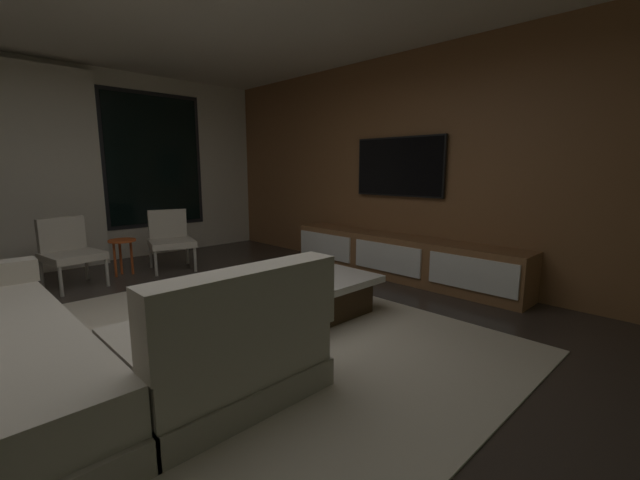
% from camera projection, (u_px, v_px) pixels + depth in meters
% --- Properties ---
extents(floor, '(9.20, 9.20, 0.00)m').
position_uv_depth(floor, '(191.00, 348.00, 3.03)').
color(floor, '#332B26').
extents(back_wall_with_window, '(6.60, 0.30, 2.70)m').
position_uv_depth(back_wall_with_window, '(50.00, 167.00, 5.31)').
color(back_wall_with_window, beige).
rests_on(back_wall_with_window, floor).
extents(media_wall, '(0.12, 7.80, 2.70)m').
position_uv_depth(media_wall, '(421.00, 167.00, 4.90)').
color(media_wall, brown).
rests_on(media_wall, floor).
extents(area_rug, '(3.20, 3.80, 0.01)m').
position_uv_depth(area_rug, '(238.00, 338.00, 3.20)').
color(area_rug, beige).
rests_on(area_rug, floor).
extents(sectional_couch, '(1.98, 2.50, 0.82)m').
position_uv_depth(sectional_couch, '(47.00, 354.00, 2.30)').
color(sectional_couch, '#A49C8C').
rests_on(sectional_couch, floor).
extents(coffee_table, '(1.16, 1.16, 0.36)m').
position_uv_depth(coffee_table, '(297.00, 293.00, 3.76)').
color(coffee_table, '#362513').
rests_on(coffee_table, floor).
extents(book_stack_on_coffee_table, '(0.23, 0.21, 0.08)m').
position_uv_depth(book_stack_on_coffee_table, '(280.00, 275.00, 3.58)').
color(book_stack_on_coffee_table, '#565768').
rests_on(book_stack_on_coffee_table, coffee_table).
extents(accent_chair_near_window, '(0.67, 0.68, 0.78)m').
position_uv_depth(accent_chair_near_window, '(170.00, 236.00, 5.41)').
color(accent_chair_near_window, '#B2ADA0').
rests_on(accent_chair_near_window, floor).
extents(accent_chair_by_curtain, '(0.62, 0.64, 0.78)m').
position_uv_depth(accent_chair_by_curtain, '(69.00, 249.00, 4.58)').
color(accent_chair_by_curtain, '#B2ADA0').
rests_on(accent_chair_by_curtain, floor).
extents(side_stool, '(0.32, 0.32, 0.46)m').
position_uv_depth(side_stool, '(122.00, 246.00, 5.05)').
color(side_stool, '#BF4C1E').
rests_on(side_stool, floor).
extents(media_console, '(0.46, 3.10, 0.52)m').
position_uv_depth(media_console, '(401.00, 258.00, 4.93)').
color(media_console, brown).
rests_on(media_console, floor).
extents(mounted_tv, '(0.05, 1.25, 0.72)m').
position_uv_depth(mounted_tv, '(399.00, 167.00, 5.00)').
color(mounted_tv, black).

